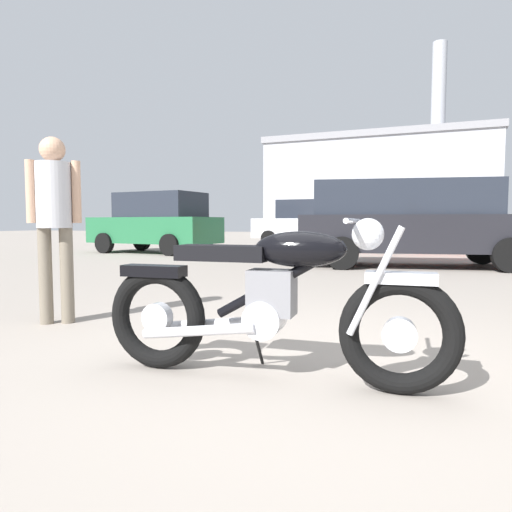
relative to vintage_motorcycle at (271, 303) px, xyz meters
name	(u,v)px	position (x,y,z in m)	size (l,w,h in m)	color
ground_plane	(323,367)	(0.25, 0.33, -0.45)	(80.00, 80.00, 0.00)	gray
vintage_motorcycle	(271,303)	(0.00, 0.00, 0.00)	(2.08, 0.62, 0.94)	black
bystander	(54,210)	(-2.25, 0.86, 0.57)	(0.41, 0.30, 1.66)	#706656
silver_sedan_mid	(437,225)	(1.67, 12.37, 0.38)	(4.23, 1.99, 1.67)	black
red_hatchback_near	(156,222)	(-6.31, 9.72, 0.47)	(4.11, 2.29, 1.78)	black
dark_sedan_left	(411,221)	(0.85, 7.49, 0.49)	(4.88, 2.41, 1.74)	black
blue_hatchback_right	(307,222)	(-2.92, 15.38, 0.47)	(4.01, 2.04, 1.78)	black
industrial_building	(381,186)	(-1.19, 37.75, 3.51)	(18.43, 11.05, 15.02)	#9EA0A8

